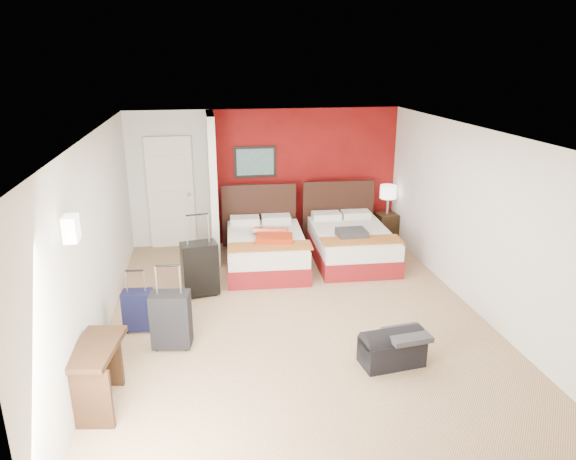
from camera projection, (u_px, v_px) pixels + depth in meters
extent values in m
plane|color=tan|center=(297.00, 318.00, 7.13)|extent=(6.50, 6.50, 0.00)
cube|color=silver|center=(266.00, 177.00, 9.77)|extent=(5.00, 0.04, 2.50)
cube|color=silver|center=(95.00, 242.00, 6.34)|extent=(0.04, 6.50, 2.50)
cube|color=black|center=(255.00, 162.00, 9.59)|extent=(0.78, 0.03, 0.58)
cube|color=white|center=(71.00, 229.00, 4.75)|extent=(0.12, 0.20, 0.24)
cube|color=maroon|center=(305.00, 176.00, 9.87)|extent=(3.50, 0.04, 2.50)
cube|color=silver|center=(213.00, 187.00, 9.02)|extent=(0.12, 1.20, 2.50)
cube|color=silver|center=(171.00, 193.00, 9.52)|extent=(0.82, 0.06, 2.05)
cube|color=white|center=(266.00, 251.00, 8.78)|extent=(1.39, 1.91, 0.55)
cube|color=silver|center=(352.00, 245.00, 9.05)|extent=(1.36, 1.89, 0.55)
cube|color=#A72A0E|center=(272.00, 234.00, 8.60)|extent=(0.73, 0.90, 0.10)
cube|color=#353439|center=(352.00, 233.00, 8.65)|extent=(0.48, 0.39, 0.12)
cube|color=black|center=(386.00, 227.00, 10.10)|extent=(0.42, 0.42, 0.52)
cylinder|color=beige|center=(388.00, 200.00, 9.93)|extent=(0.37, 0.37, 0.55)
cube|color=black|center=(200.00, 270.00, 7.72)|extent=(0.57, 0.41, 0.78)
cube|color=black|center=(171.00, 322.00, 6.31)|extent=(0.50, 0.35, 0.68)
cube|color=black|center=(138.00, 312.00, 6.73)|extent=(0.39, 0.26, 0.52)
cube|color=black|center=(392.00, 350.00, 6.01)|extent=(0.75, 0.46, 0.36)
cube|color=#333338|center=(407.00, 335.00, 5.92)|extent=(0.51, 0.44, 0.06)
cube|color=#331E11|center=(98.00, 376.00, 5.23)|extent=(0.54, 0.88, 0.69)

